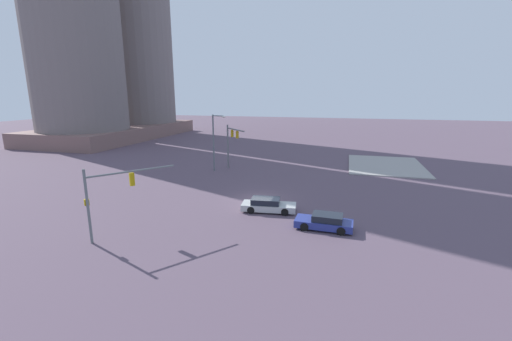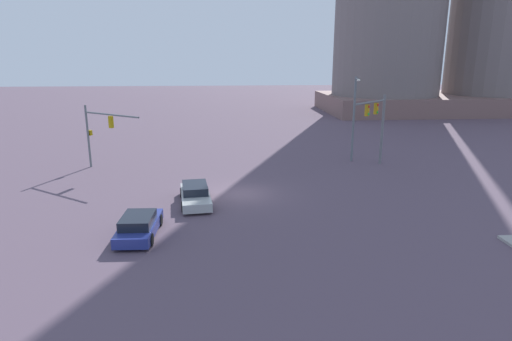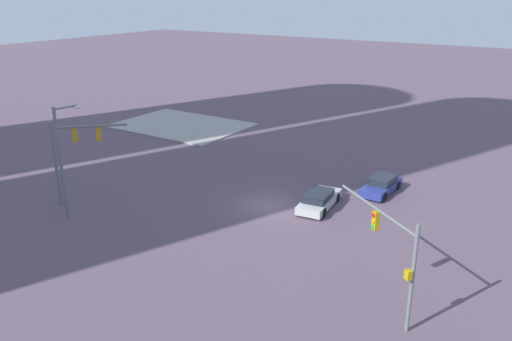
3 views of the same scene
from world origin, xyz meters
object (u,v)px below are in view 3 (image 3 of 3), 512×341
object	(u,v)px
sedan_car_waiting_far	(381,185)
streetlamp_curved_arm	(63,155)
traffic_signal_near_corner	(72,147)
traffic_signal_opposite_side	(393,245)
sedan_car_approaching	(319,200)

from	to	relation	value
sedan_car_waiting_far	streetlamp_curved_arm	bearing A→B (deg)	-43.83
traffic_signal_near_corner	traffic_signal_opposite_side	distance (m)	23.28
traffic_signal_opposite_side	sedan_car_approaching	distance (m)	12.97
traffic_signal_opposite_side	streetlamp_curved_arm	xyz separation A→B (m)	(21.85, 1.02, 0.79)
traffic_signal_opposite_side	sedan_car_waiting_far	world-z (taller)	traffic_signal_opposite_side
streetlamp_curved_arm	sedan_car_waiting_far	xyz separation A→B (m)	(-16.21, -15.66, -3.80)
traffic_signal_opposite_side	sedan_car_approaching	xyz separation A→B (m)	(8.31, -9.49, -3.01)
traffic_signal_near_corner	traffic_signal_opposite_side	size ratio (longest dim) A/B	1.14
streetlamp_curved_arm	sedan_car_approaching	bearing A→B (deg)	-42.66
streetlamp_curved_arm	traffic_signal_opposite_side	bearing A→B (deg)	-77.80
traffic_signal_near_corner	sedan_car_waiting_far	world-z (taller)	traffic_signal_near_corner
sedan_car_waiting_far	traffic_signal_near_corner	bearing A→B (deg)	-49.73
traffic_signal_opposite_side	sedan_car_waiting_far	distance (m)	15.97
traffic_signal_near_corner	streetlamp_curved_arm	distance (m)	2.32
traffic_signal_opposite_side	sedan_car_approaching	bearing A→B (deg)	-11.74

